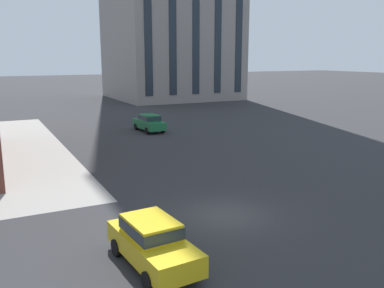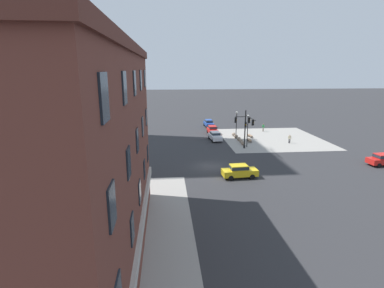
% 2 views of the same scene
% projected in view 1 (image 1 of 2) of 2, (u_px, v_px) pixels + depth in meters
% --- Properties ---
extents(ground_plane, '(320.00, 320.00, 0.00)m').
position_uv_depth(ground_plane, '(226.00, 215.00, 19.33)').
color(ground_plane, '#2D2D30').
extents(car_main_southbound_near, '(2.08, 4.49, 1.68)m').
position_uv_depth(car_main_southbound_near, '(149.00, 122.00, 40.87)').
color(car_main_southbound_near, '#1E6B3D').
rests_on(car_main_southbound_near, ground).
extents(car_cross_westbound, '(2.14, 4.52, 1.68)m').
position_uv_depth(car_cross_westbound, '(152.00, 241.00, 14.50)').
color(car_cross_westbound, gold).
rests_on(car_cross_westbound, ground).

